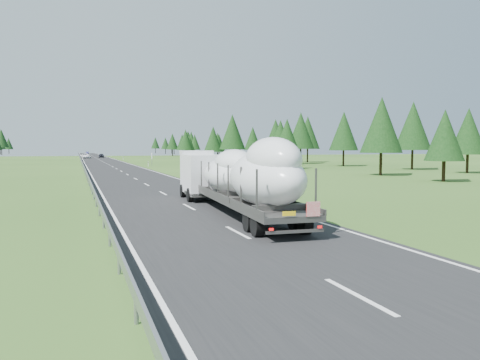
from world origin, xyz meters
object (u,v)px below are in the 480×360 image
object	(u,v)px
highway_sign	(152,157)
distant_car_blue	(87,153)
boat_truck	(236,175)
distant_car_dark	(101,156)
distant_van	(86,156)

from	to	relation	value
highway_sign	distant_car_blue	world-z (taller)	highway_sign
boat_truck	distant_car_dark	world-z (taller)	boat_truck
distant_van	distant_car_blue	distance (m)	98.44
distant_car_dark	distant_van	bearing A→B (deg)	-121.04
distant_car_dark	highway_sign	bearing A→B (deg)	-82.16
distant_van	distant_car_blue	world-z (taller)	distant_van
highway_sign	distant_van	distance (m)	73.69
distant_van	distant_car_dark	size ratio (longest dim) A/B	1.34
highway_sign	distant_car_blue	distance (m)	171.51
distant_car_dark	distant_car_blue	xyz separation A→B (m)	(-2.74, 90.84, -0.05)
highway_sign	boat_truck	bearing A→B (deg)	-94.69
distant_van	distant_car_blue	xyz separation A→B (m)	(2.58, 98.40, -0.12)
highway_sign	distant_car_blue	bearing A→B (deg)	92.68
boat_truck	distant_car_dark	distance (m)	145.90
distant_van	boat_truck	bearing A→B (deg)	-92.65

